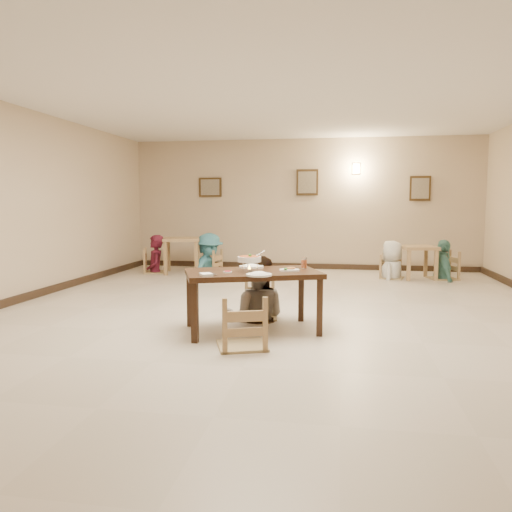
% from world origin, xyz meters
% --- Properties ---
extents(floor, '(10.00, 10.00, 0.00)m').
position_xyz_m(floor, '(0.00, 0.00, 0.00)').
color(floor, beige).
rests_on(floor, ground).
extents(ceiling, '(10.00, 10.00, 0.00)m').
position_xyz_m(ceiling, '(0.00, 0.00, 3.00)').
color(ceiling, silver).
rests_on(ceiling, wall_back).
extents(wall_back, '(10.00, 0.00, 10.00)m').
position_xyz_m(wall_back, '(0.00, 5.00, 1.50)').
color(wall_back, '#C2AB8F').
rests_on(wall_back, floor).
extents(wall_front, '(10.00, 0.00, 10.00)m').
position_xyz_m(wall_front, '(0.00, -5.00, 1.50)').
color(wall_front, '#C2AB8F').
rests_on(wall_front, floor).
extents(wall_left, '(0.00, 10.00, 10.00)m').
position_xyz_m(wall_left, '(-4.00, 0.00, 1.50)').
color(wall_left, '#C2AB8F').
rests_on(wall_left, floor).
extents(baseboard_back, '(8.00, 0.06, 0.12)m').
position_xyz_m(baseboard_back, '(0.00, 4.97, 0.06)').
color(baseboard_back, black).
rests_on(baseboard_back, floor).
extents(baseboard_left, '(0.06, 10.00, 0.12)m').
position_xyz_m(baseboard_left, '(-3.97, 0.00, 0.06)').
color(baseboard_left, black).
rests_on(baseboard_left, floor).
extents(picture_a, '(0.55, 0.04, 0.45)m').
position_xyz_m(picture_a, '(-2.20, 4.96, 1.90)').
color(picture_a, '#332210').
rests_on(picture_a, wall_back).
extents(picture_b, '(0.50, 0.04, 0.60)m').
position_xyz_m(picture_b, '(0.10, 4.96, 2.00)').
color(picture_b, '#332210').
rests_on(picture_b, wall_back).
extents(picture_c, '(0.45, 0.04, 0.55)m').
position_xyz_m(picture_c, '(2.60, 4.96, 1.85)').
color(picture_c, '#332210').
rests_on(picture_c, wall_back).
extents(wall_sconce, '(0.16, 0.05, 0.22)m').
position_xyz_m(wall_sconce, '(1.20, 4.96, 2.30)').
color(wall_sconce, '#FFD88C').
rests_on(wall_sconce, wall_back).
extents(main_table, '(1.75, 1.36, 0.72)m').
position_xyz_m(main_table, '(-0.15, -0.90, 0.64)').
color(main_table, '#331D10').
rests_on(main_table, floor).
extents(chair_far, '(0.44, 0.44, 0.94)m').
position_xyz_m(chair_far, '(-0.17, -0.20, 0.47)').
color(chair_far, tan).
rests_on(chair_far, floor).
extents(chair_near, '(0.50, 0.50, 1.07)m').
position_xyz_m(chair_near, '(-0.14, -1.58, 0.53)').
color(chair_near, tan).
rests_on(chair_near, floor).
extents(main_diner, '(0.86, 0.70, 1.68)m').
position_xyz_m(main_diner, '(-0.21, -0.28, 0.84)').
color(main_diner, gray).
rests_on(main_diner, floor).
extents(curry_warmer, '(0.31, 0.28, 0.25)m').
position_xyz_m(curry_warmer, '(-0.17, -0.96, 0.87)').
color(curry_warmer, silver).
rests_on(curry_warmer, main_table).
extents(rice_plate_far, '(0.31, 0.31, 0.07)m').
position_xyz_m(rice_plate_far, '(-0.21, -0.61, 0.74)').
color(rice_plate_far, white).
rests_on(rice_plate_far, main_table).
extents(rice_plate_near, '(0.28, 0.28, 0.06)m').
position_xyz_m(rice_plate_near, '(-0.01, -1.28, 0.74)').
color(rice_plate_near, white).
rests_on(rice_plate_near, main_table).
extents(fried_plate, '(0.24, 0.24, 0.05)m').
position_xyz_m(fried_plate, '(0.28, -0.83, 0.74)').
color(fried_plate, white).
rests_on(fried_plate, main_table).
extents(chili_dish, '(0.10, 0.10, 0.02)m').
position_xyz_m(chili_dish, '(-0.40, -1.10, 0.73)').
color(chili_dish, white).
rests_on(chili_dish, main_table).
extents(napkin_cutlery, '(0.22, 0.25, 0.03)m').
position_xyz_m(napkin_cutlery, '(-0.57, -1.39, 0.74)').
color(napkin_cutlery, white).
rests_on(napkin_cutlery, main_table).
extents(drink_glass, '(0.07, 0.07, 0.14)m').
position_xyz_m(drink_glass, '(0.44, -0.56, 0.79)').
color(drink_glass, white).
rests_on(drink_glass, main_table).
extents(bg_table_left, '(0.94, 0.94, 0.77)m').
position_xyz_m(bg_table_left, '(-2.54, 3.77, 0.63)').
color(bg_table_left, '#A38055').
rests_on(bg_table_left, floor).
extents(bg_table_right, '(0.79, 0.79, 0.67)m').
position_xyz_m(bg_table_right, '(2.42, 3.74, 0.53)').
color(bg_table_right, '#A38055').
rests_on(bg_table_right, floor).
extents(bg_chair_ll, '(0.48, 0.48, 1.02)m').
position_xyz_m(bg_chair_ll, '(-3.13, 3.70, 0.51)').
color(bg_chair_ll, tan).
rests_on(bg_chair_ll, floor).
extents(bg_chair_lr, '(0.46, 0.46, 0.98)m').
position_xyz_m(bg_chair_lr, '(-1.94, 3.83, 0.49)').
color(bg_chair_lr, tan).
rests_on(bg_chair_lr, floor).
extents(bg_chair_rl, '(0.43, 0.43, 0.92)m').
position_xyz_m(bg_chair_rl, '(1.92, 3.72, 0.46)').
color(bg_chair_rl, tan).
rests_on(bg_chair_rl, floor).
extents(bg_chair_rr, '(0.51, 0.51, 1.08)m').
position_xyz_m(bg_chair_rr, '(2.91, 3.77, 0.54)').
color(bg_chair_rr, tan).
rests_on(bg_chair_rr, floor).
extents(bg_diner_a, '(0.61, 0.72, 1.67)m').
position_xyz_m(bg_diner_a, '(-3.13, 3.70, 0.83)').
color(bg_diner_a, '#541326').
rests_on(bg_diner_a, floor).
extents(bg_diner_b, '(0.85, 1.24, 1.76)m').
position_xyz_m(bg_diner_b, '(-1.94, 3.83, 0.88)').
color(bg_diner_b, teal).
rests_on(bg_diner_b, floor).
extents(bg_diner_c, '(0.69, 0.86, 1.54)m').
position_xyz_m(bg_diner_c, '(1.92, 3.72, 0.77)').
color(bg_diner_c, silver).
rests_on(bg_diner_c, floor).
extents(bg_diner_d, '(0.51, 0.98, 1.60)m').
position_xyz_m(bg_diner_d, '(2.91, 3.77, 0.80)').
color(bg_diner_d, '#519083').
rests_on(bg_diner_d, floor).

